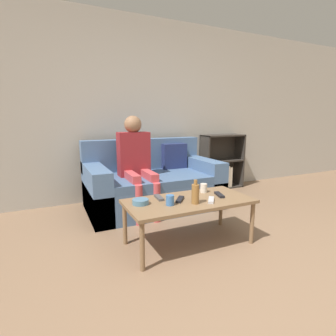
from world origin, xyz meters
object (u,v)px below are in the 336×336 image
(couch, at_px, (153,185))
(bottle, at_px, (195,194))
(cup_near, at_px, (204,188))
(tv_remote_0, at_px, (211,200))
(cup_far, at_px, (170,200))
(snack_bowl, at_px, (140,202))
(tv_remote_1, at_px, (180,199))
(person_adult, at_px, (136,157))
(bookshelf, at_px, (219,167))
(tv_remote_2, at_px, (219,195))
(coffee_table, at_px, (189,204))
(tv_remote_3, at_px, (159,198))

(couch, xyz_separation_m, bottle, (-0.09, -1.27, 0.23))
(cup_near, height_order, tv_remote_0, cup_near)
(couch, height_order, cup_far, couch)
(snack_bowl, bearing_deg, bottle, -22.59)
(cup_near, bearing_deg, tv_remote_1, -158.19)
(bottle, bearing_deg, person_adult, 97.89)
(cup_near, distance_m, cup_far, 0.53)
(bookshelf, height_order, bottle, bookshelf)
(person_adult, xyz_separation_m, tv_remote_2, (0.50, -1.08, -0.26))
(bookshelf, distance_m, coffee_table, 2.18)
(bookshelf, bearing_deg, snack_bowl, -142.02)
(bookshelf, relative_size, tv_remote_0, 5.49)
(bookshelf, height_order, cup_far, bookshelf)
(tv_remote_2, bearing_deg, couch, 116.89)
(cup_near, distance_m, tv_remote_1, 0.37)
(coffee_table, bearing_deg, bookshelf, 46.75)
(bookshelf, height_order, tv_remote_2, bookshelf)
(tv_remote_1, bearing_deg, bookshelf, 83.69)
(bookshelf, relative_size, snack_bowl, 6.24)
(couch, xyz_separation_m, tv_remote_0, (0.07, -1.27, 0.15))
(bookshelf, bearing_deg, tv_remote_3, -140.31)
(person_adult, relative_size, tv_remote_0, 7.33)
(tv_remote_1, height_order, snack_bowl, snack_bowl)
(tv_remote_2, bearing_deg, person_adult, 129.98)
(bookshelf, bearing_deg, cup_near, -130.79)
(coffee_table, height_order, person_adult, person_adult)
(bookshelf, xyz_separation_m, cup_near, (-1.24, -1.43, 0.13))
(tv_remote_0, height_order, snack_bowl, snack_bowl)
(cup_near, xyz_separation_m, tv_remote_3, (-0.50, -0.01, -0.03))
(tv_remote_3, bearing_deg, tv_remote_1, -35.97)
(tv_remote_1, xyz_separation_m, snack_bowl, (-0.36, 0.05, 0.01))
(bottle, bearing_deg, tv_remote_0, -1.63)
(tv_remote_0, xyz_separation_m, tv_remote_1, (-0.25, 0.14, 0.00))
(tv_remote_0, bearing_deg, coffee_table, 179.53)
(coffee_table, bearing_deg, person_adult, 98.91)
(cup_near, height_order, tv_remote_1, cup_near)
(tv_remote_3, bearing_deg, tv_remote_0, -29.06)
(cup_near, bearing_deg, cup_far, -155.82)
(cup_far, bearing_deg, couch, 75.44)
(couch, bearing_deg, bottle, -94.19)
(person_adult, distance_m, cup_near, 1.03)
(bookshelf, height_order, snack_bowl, bookshelf)
(bookshelf, relative_size, person_adult, 0.75)
(bottle, bearing_deg, tv_remote_1, 122.28)
(couch, xyz_separation_m, tv_remote_2, (0.24, -1.16, 0.15))
(bookshelf, bearing_deg, tv_remote_1, -135.17)
(bookshelf, xyz_separation_m, tv_remote_1, (-1.58, -1.57, 0.09))
(couch, height_order, snack_bowl, couch)
(cup_far, bearing_deg, coffee_table, 15.57)
(person_adult, relative_size, tv_remote_3, 7.00)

